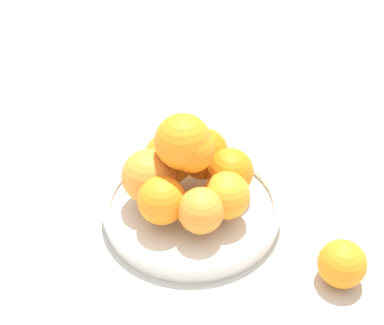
# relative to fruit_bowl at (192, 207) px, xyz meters

# --- Properties ---
(ground_plane) EXTENTS (4.00, 4.00, 0.00)m
(ground_plane) POSITION_rel_fruit_bowl_xyz_m (0.00, 0.00, -0.02)
(ground_plane) COLOR beige
(fruit_bowl) EXTENTS (0.28, 0.28, 0.03)m
(fruit_bowl) POSITION_rel_fruit_bowl_xyz_m (0.00, 0.00, 0.00)
(fruit_bowl) COLOR silver
(fruit_bowl) RESTS_ON ground_plane
(orange_pile) EXTENTS (0.20, 0.20, 0.15)m
(orange_pile) POSITION_rel_fruit_bowl_xyz_m (-0.01, -0.01, 0.07)
(orange_pile) COLOR orange
(orange_pile) RESTS_ON fruit_bowl
(stray_orange) EXTENTS (0.07, 0.07, 0.07)m
(stray_orange) POSITION_rel_fruit_bowl_xyz_m (0.14, 0.20, 0.02)
(stray_orange) COLOR orange
(stray_orange) RESTS_ON ground_plane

